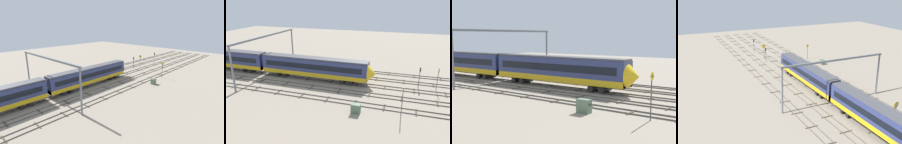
% 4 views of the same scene
% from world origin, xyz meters
% --- Properties ---
extents(ground_plane, '(150.86, 150.86, 0.00)m').
position_xyz_m(ground_plane, '(0.00, 0.00, 0.00)').
color(ground_plane, gray).
extents(track_near_foreground, '(134.86, 2.40, 0.16)m').
position_xyz_m(track_near_foreground, '(-0.00, -8.65, 0.07)').
color(track_near_foreground, '#59544C').
rests_on(track_near_foreground, ground).
extents(track_second_near, '(134.86, 2.40, 0.16)m').
position_xyz_m(track_second_near, '(-0.00, -4.32, 0.07)').
color(track_second_near, '#59544C').
rests_on(track_second_near, ground).
extents(track_with_train, '(134.86, 2.40, 0.16)m').
position_xyz_m(track_with_train, '(0.00, 0.00, 0.07)').
color(track_with_train, '#59544C').
rests_on(track_with_train, ground).
extents(track_second_far, '(134.86, 2.40, 0.16)m').
position_xyz_m(track_second_far, '(-0.00, 4.32, 0.07)').
color(track_second_far, '#59544C').
rests_on(track_second_far, ground).
extents(track_far_background, '(134.86, 2.40, 0.16)m').
position_xyz_m(track_far_background, '(0.00, 8.65, 0.07)').
color(track_far_background, '#59544C').
rests_on(track_far_background, ground).
extents(overhead_gantry, '(0.40, 22.87, 9.17)m').
position_xyz_m(overhead_gantry, '(-12.80, 0.01, 7.08)').
color(overhead_gantry, slate).
rests_on(overhead_gantry, ground).
extents(speed_sign_mid_trackside, '(0.14, 0.80, 4.71)m').
position_xyz_m(speed_sign_mid_trackside, '(17.73, -10.44, 2.98)').
color(speed_sign_mid_trackside, '#4C4C51').
rests_on(speed_sign_mid_trackside, ground).
extents(speed_sign_far_trackside, '(0.14, 1.09, 4.58)m').
position_xyz_m(speed_sign_far_trackside, '(23.72, 1.71, 3.12)').
color(speed_sign_far_trackside, '#4C4C51').
rests_on(speed_sign_far_trackside, ground).
extents(signal_light_trackside_approach, '(0.31, 0.32, 4.21)m').
position_xyz_m(signal_light_trackside_approach, '(20.46, 2.29, 2.77)').
color(signal_light_trackside_approach, '#4C4C51').
rests_on(signal_light_trackside_approach, ground).
extents(signal_light_trackside_departure, '(0.31, 0.32, 4.24)m').
position_xyz_m(signal_light_trackside_departure, '(33.72, 1.75, 2.79)').
color(signal_light_trackside_departure, '#4C4C51').
rests_on(signal_light_trackside_departure, ground).
extents(relay_cabinet, '(1.49, 0.85, 1.48)m').
position_xyz_m(relay_cabinet, '(10.92, -11.64, 0.74)').
color(relay_cabinet, '#597259').
rests_on(relay_cabinet, ground).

